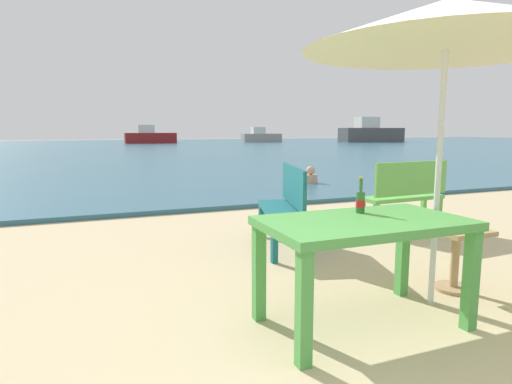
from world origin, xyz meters
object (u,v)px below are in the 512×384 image
bench_green_right (406,192)px  boat_tanker (371,133)px  boat_fishing_trawler (150,137)px  bench_teal_center (285,202)px  boat_barge (261,137)px  picnic_table_green (364,235)px  side_table_wood (456,250)px  beer_bottle_amber (360,200)px  patio_umbrella (447,25)px  swimmer_person (310,176)px

bench_green_right → boat_tanker: boat_tanker is taller
boat_fishing_trawler → boat_tanker: 22.52m
bench_teal_center → bench_green_right: bearing=4.8°
boat_tanker → boat_barge: size_ratio=1.68×
picnic_table_green → side_table_wood: picnic_table_green is taller
side_table_wood → boat_barge: bearing=69.8°
picnic_table_green → bench_green_right: size_ratio=1.15×
bench_green_right → boat_fishing_trawler: boat_fishing_trawler is taller
picnic_table_green → beer_bottle_amber: size_ratio=5.28×
patio_umbrella → boat_barge: (14.71, 39.12, -1.49)m
side_table_wood → bench_green_right: bearing=60.0°
beer_bottle_amber → boat_fishing_trawler: 39.36m
side_table_wood → swimmer_person: size_ratio=1.32×
bench_green_right → boat_fishing_trawler: size_ratio=0.26×
patio_umbrella → side_table_wood: bearing=21.2°
picnic_table_green → boat_barge: boat_barge is taller
boat_tanker → boat_barge: 11.53m
bench_green_right → picnic_table_green: bearing=-136.0°
bench_green_right → swimmer_person: 4.73m
boat_fishing_trawler → bench_green_right: bearing=-93.0°
bench_teal_center → swimmer_person: 5.60m
swimmer_person → boat_barge: size_ratio=0.10×
swimmer_person → boat_fishing_trawler: bearing=88.5°
side_table_wood → bench_green_right: (1.09, 1.88, 0.19)m
bench_teal_center → boat_fishing_trawler: boat_fishing_trawler is taller
patio_umbrella → boat_fishing_trawler: 39.42m
patio_umbrella → boat_fishing_trawler: bearing=85.0°
side_table_wood → boat_tanker: 43.26m
bench_teal_center → boat_tanker: bearing=52.2°
bench_teal_center → boat_tanker: 42.34m
patio_umbrella → beer_bottle_amber: bearing=171.9°
boat_fishing_trawler → swimmer_person: bearing=-91.5°
bench_green_right → swimmer_person: bearing=76.6°
beer_bottle_amber → bench_green_right: 2.90m
side_table_wood → boat_fishing_trawler: boat_fishing_trawler is taller
picnic_table_green → side_table_wood: (1.13, 0.26, -0.30)m
patio_umbrella → boat_barge: patio_umbrella is taller
beer_bottle_amber → boat_barge: 41.94m
boat_fishing_trawler → boat_barge: 11.29m
bench_green_right → side_table_wood: bearing=-120.0°
picnic_table_green → patio_umbrella: patio_umbrella is taller
bench_green_right → boat_barge: (13.22, 37.09, 0.09)m
patio_umbrella → swimmer_person: (2.58, 6.63, -1.88)m
swimmer_person → patio_umbrella: bearing=-111.3°
picnic_table_green → beer_bottle_amber: bearing=62.2°
patio_umbrella → swimmer_person: 7.36m
boat_tanker → boat_fishing_trawler: bearing=170.0°
boat_fishing_trawler → boat_tanker: (22.17, -3.92, 0.31)m
boat_fishing_trawler → boat_tanker: size_ratio=0.67×
picnic_table_green → boat_barge: (15.45, 39.23, -0.02)m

